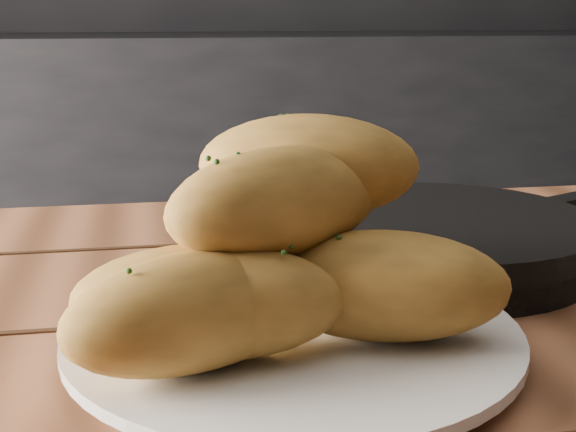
# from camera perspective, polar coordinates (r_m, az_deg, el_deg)

# --- Properties ---
(counter) EXTENTS (2.80, 0.60, 0.90)m
(counter) POSITION_cam_1_polar(r_m,az_deg,el_deg) (2.54, -3.90, 2.56)
(counter) COLOR black
(counter) RESTS_ON ground
(plate) EXTENTS (0.31, 0.31, 0.02)m
(plate) POSITION_cam_1_polar(r_m,az_deg,el_deg) (0.54, 0.37, -8.74)
(plate) COLOR white
(plate) RESTS_ON table
(bread_rolls) EXTENTS (0.30, 0.26, 0.14)m
(bread_rolls) POSITION_cam_1_polar(r_m,az_deg,el_deg) (0.52, -0.91, -2.60)
(bread_rolls) COLOR #BB8534
(bread_rolls) RESTS_ON plate
(skillet) EXTENTS (0.40, 0.28, 0.05)m
(skillet) POSITION_cam_1_polar(r_m,az_deg,el_deg) (0.74, 10.64, -1.59)
(skillet) COLOR black
(skillet) RESTS_ON table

